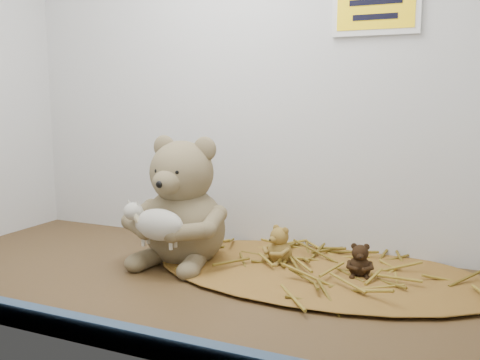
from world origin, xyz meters
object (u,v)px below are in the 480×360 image
at_px(main_teddy, 184,200).
at_px(toy_lamb, 159,225).
at_px(mini_teddy_brown, 360,258).
at_px(mini_teddy_tan, 280,243).

xyz_separation_m(main_teddy, toy_lamb, (0.00, -0.10, -0.03)).
xyz_separation_m(main_teddy, mini_teddy_brown, (0.37, 0.03, -0.09)).
bearing_deg(main_teddy, mini_teddy_brown, 5.13).
bearing_deg(main_teddy, toy_lamb, -89.98).
distance_m(main_teddy, mini_teddy_brown, 0.38).
xyz_separation_m(toy_lamb, mini_teddy_tan, (0.20, 0.15, -0.05)).
height_order(main_teddy, toy_lamb, main_teddy).
bearing_deg(mini_teddy_brown, main_teddy, 171.39).
height_order(toy_lamb, mini_teddy_brown, toy_lamb).
relative_size(mini_teddy_tan, mini_teddy_brown, 1.21).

